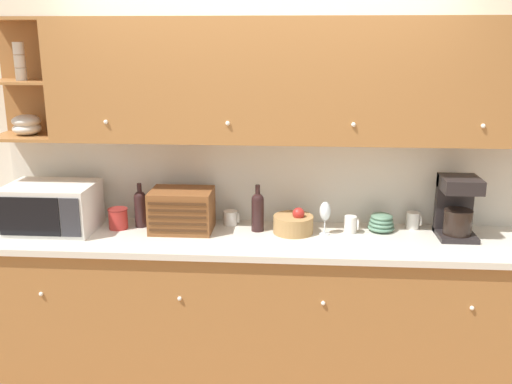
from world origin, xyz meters
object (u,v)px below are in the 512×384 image
(wine_bottle, at_px, (258,210))
(mug_patterned_third, at_px, (351,225))
(bread_box, at_px, (182,210))
(storage_canister, at_px, (118,218))
(bowl_stack_on_counter, at_px, (381,223))
(coffee_maker, at_px, (457,206))
(wine_glass, at_px, (325,212))
(fruit_basket, at_px, (294,224))
(microwave, at_px, (52,208))
(mug_blue_second, at_px, (413,220))
(second_wine_bottle, at_px, (140,207))
(mug, at_px, (231,218))

(wine_bottle, distance_m, mug_patterned_third, 0.60)
(bread_box, bearing_deg, storage_canister, 179.28)
(bowl_stack_on_counter, bearing_deg, mug_patterned_third, -165.67)
(coffee_maker, bearing_deg, wine_glass, -178.34)
(bread_box, xyz_separation_m, fruit_basket, (0.72, 0.00, -0.07))
(microwave, relative_size, mug_blue_second, 5.04)
(bread_box, relative_size, mug_patterned_third, 3.58)
(second_wine_bottle, distance_m, mug_patterned_third, 1.37)
(storage_canister, relative_size, mug, 1.27)
(bread_box, bearing_deg, microwave, -175.95)
(mug_patterned_third, bearing_deg, second_wine_bottle, 178.78)
(mug, bearing_deg, mug_blue_second, 0.57)
(second_wine_bottle, distance_m, coffee_maker, 2.01)
(mug_patterned_third, xyz_separation_m, bowl_stack_on_counter, (0.20, 0.05, 0.00))
(mug_patterned_third, relative_size, coffee_maker, 0.28)
(bowl_stack_on_counter, bearing_deg, storage_canister, -177.53)
(fruit_basket, relative_size, mug_patterned_third, 2.32)
(microwave, height_order, fruit_basket, microwave)
(microwave, xyz_separation_m, second_wine_bottle, (0.54, 0.12, -0.02))
(wine_bottle, xyz_separation_m, coffee_maker, (1.24, -0.02, 0.06))
(microwave, bearing_deg, wine_bottle, 3.74)
(microwave, distance_m, fruit_basket, 1.55)
(storage_canister, bearing_deg, mug_blue_second, 4.21)
(microwave, bearing_deg, second_wine_bottle, 12.08)
(second_wine_bottle, bearing_deg, mug_blue_second, 2.86)
(bowl_stack_on_counter, bearing_deg, wine_glass, -165.99)
(wine_glass, bearing_deg, mug_blue_second, 15.29)
(bread_box, distance_m, wine_glass, 0.91)
(wine_glass, bearing_deg, fruit_basket, 175.91)
(microwave, xyz_separation_m, mug_patterned_third, (1.91, 0.09, -0.10))
(second_wine_bottle, xyz_separation_m, bread_box, (0.29, -0.06, 0.00))
(wine_bottle, bearing_deg, coffee_maker, -0.74)
(second_wine_bottle, relative_size, fruit_basket, 1.15)
(microwave, height_order, mug_patterned_third, microwave)
(wine_bottle, distance_m, wine_glass, 0.43)
(bread_box, bearing_deg, wine_glass, -0.79)
(bread_box, xyz_separation_m, mug_patterned_third, (1.08, 0.03, -0.08))
(second_wine_bottle, bearing_deg, mug, 7.47)
(bowl_stack_on_counter, bearing_deg, wine_bottle, -176.27)
(fruit_basket, relative_size, coffee_maker, 0.66)
(mug, relative_size, mug_blue_second, 0.97)
(second_wine_bottle, height_order, fruit_basket, second_wine_bottle)
(mug, relative_size, fruit_basket, 0.42)
(mug_blue_second, bearing_deg, mug_patterned_third, -164.04)
(coffee_maker, bearing_deg, storage_canister, -179.85)
(mug, bearing_deg, bowl_stack_on_counter, -3.25)
(mug_blue_second, bearing_deg, wine_glass, -164.71)
(bowl_stack_on_counter, bearing_deg, mug_blue_second, 17.43)
(microwave, bearing_deg, mug_patterned_third, 2.61)
(mug_patterned_third, bearing_deg, microwave, -177.39)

